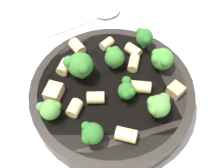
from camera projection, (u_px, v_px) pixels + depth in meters
The scene contains 22 objects.
ground_plane at pixel (112, 100), 0.44m from camera, with size 2.00×2.00×0.00m, color beige.
pasta_bowl at pixel (112, 93), 0.42m from camera, with size 0.24×0.24×0.04m.
broccoli_floret_0 at pixel (113, 57), 0.42m from camera, with size 0.03×0.03×0.03m.
broccoli_floret_1 at pixel (162, 59), 0.41m from camera, with size 0.03×0.03×0.04m.
broccoli_floret_2 at pixel (50, 109), 0.37m from camera, with size 0.03×0.03×0.03m.
broccoli_floret_3 at pixel (79, 65), 0.40m from camera, with size 0.04×0.04×0.05m.
broccoli_floret_4 at pixel (127, 90), 0.39m from camera, with size 0.02×0.03×0.03m.
broccoli_floret_5 at pixel (92, 134), 0.34m from camera, with size 0.03×0.03×0.04m.
broccoli_floret_6 at pixel (144, 37), 0.44m from camera, with size 0.03×0.03×0.04m.
broccoli_floret_7 at pixel (159, 105), 0.37m from camera, with size 0.03×0.03×0.04m.
rigatoni_0 at pixel (96, 97), 0.39m from camera, with size 0.02×0.02×0.02m, color #E0C67F.
rigatoni_1 at pixel (133, 50), 0.44m from camera, with size 0.02×0.02×0.02m, color #E0C67F.
rigatoni_2 at pixel (107, 44), 0.45m from camera, with size 0.01×0.01×0.02m, color #E0C67F.
rigatoni_3 at pixel (64, 67), 0.42m from camera, with size 0.02×0.02×0.02m, color #E0C67F.
rigatoni_4 at pixel (126, 135), 0.36m from camera, with size 0.02×0.02×0.03m, color #E0C67F.
rigatoni_5 at pixel (134, 63), 0.43m from camera, with size 0.02×0.02×0.03m, color #E0C67F.
rigatoni_6 at pixel (140, 87), 0.40m from camera, with size 0.02×0.02×0.03m, color #E0C67F.
rigatoni_7 at pixel (75, 108), 0.38m from camera, with size 0.02×0.02×0.02m, color #E0C67F.
rigatoni_8 at pixel (77, 47), 0.44m from camera, with size 0.02×0.02×0.02m, color #E0C67F.
chicken_chunk_0 at pixel (176, 90), 0.40m from camera, with size 0.02×0.02×0.01m, color tan.
chicken_chunk_1 at pixel (54, 92), 0.40m from camera, with size 0.03×0.02×0.02m, color tan.
spoon at pixel (99, 16), 0.54m from camera, with size 0.14×0.10×0.01m.
Camera 1 is at (0.02, -0.22, 0.38)m, focal length 45.00 mm.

